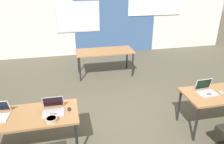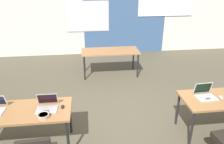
% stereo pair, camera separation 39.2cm
% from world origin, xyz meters
% --- Properties ---
extents(ground_plane, '(24.00, 24.00, 0.00)m').
position_xyz_m(ground_plane, '(0.00, 0.00, 0.00)').
color(ground_plane, '#4C4738').
extents(back_wall_assembly, '(10.00, 0.27, 2.80)m').
position_xyz_m(back_wall_assembly, '(0.03, 4.20, 1.41)').
color(back_wall_assembly, silver).
rests_on(back_wall_assembly, ground).
extents(desk_near_left, '(1.60, 0.70, 0.72)m').
position_xyz_m(desk_near_left, '(-1.75, -0.60, 0.66)').
color(desk_near_left, olive).
rests_on(desk_near_left, ground).
extents(desk_far_center, '(1.60, 0.70, 0.72)m').
position_xyz_m(desk_far_center, '(0.00, 2.20, 0.66)').
color(desk_far_center, olive).
rests_on(desk_far_center, ground).
extents(laptop_near_left_inner, '(0.33, 0.31, 0.23)m').
position_xyz_m(laptop_near_left_inner, '(-1.32, -0.58, 0.77)').
color(laptop_near_left_inner, '#9E9EA3').
rests_on(laptop_near_left_inner, desk_near_left).
extents(mouse_near_left_inner, '(0.06, 0.10, 0.03)m').
position_xyz_m(mouse_near_left_inner, '(-1.08, -0.59, 0.74)').
color(mouse_near_left_inner, black).
rests_on(mouse_near_left_inner, desk_near_left).
extents(laptop_near_right_inner, '(0.35, 0.30, 0.23)m').
position_xyz_m(laptop_near_right_inner, '(1.36, -0.53, 0.77)').
color(laptop_near_right_inner, '#B7B7BC').
rests_on(laptop_near_right_inner, desk_near_right).
extents(mouse_near_right_inner, '(0.07, 0.11, 0.03)m').
position_xyz_m(mouse_near_right_inner, '(1.62, -0.61, 0.74)').
color(mouse_near_right_inner, silver).
rests_on(mouse_near_right_inner, desk_near_right).
extents(snack_bowl, '(0.18, 0.18, 0.06)m').
position_xyz_m(snack_bowl, '(-1.34, -0.83, 0.76)').
color(snack_bowl, tan).
rests_on(snack_bowl, desk_near_left).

